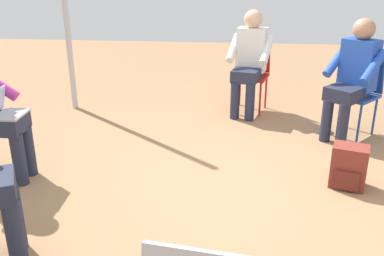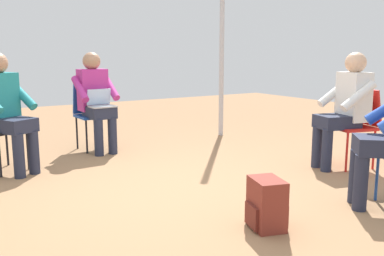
{
  "view_description": "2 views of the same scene",
  "coord_description": "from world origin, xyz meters",
  "views": [
    {
      "loc": [
        -3.1,
        -0.06,
        1.74
      ],
      "look_at": [
        -0.06,
        0.25,
        0.56
      ],
      "focal_mm": 40.0,
      "sensor_mm": 36.0,
      "label": 1
    },
    {
      "loc": [
        -1.8,
        -3.18,
        1.23
      ],
      "look_at": [
        0.11,
        -0.15,
        0.6
      ],
      "focal_mm": 40.0,
      "sensor_mm": 36.0,
      "label": 2
    }
  ],
  "objects": [
    {
      "name": "person_in_white",
      "position": [
        2.0,
        -0.23,
        0.69
      ],
      "size": [
        0.58,
        0.58,
        1.24
      ],
      "rotation": [
        0.0,
        0.0,
        1.31
      ],
      "color": "#23283D",
      "rests_on": "ground"
    },
    {
      "name": "tent_pole_far",
      "position": [
        1.97,
        1.97,
        1.36
      ],
      "size": [
        0.07,
        0.07,
        2.71
      ],
      "primitive_type": "cylinder",
      "color": "#B2B2B7",
      "rests_on": "ground"
    },
    {
      "name": "chair_east",
      "position": [
        2.16,
        -0.28,
        0.5
      ],
      "size": [
        0.52,
        0.49,
        0.85
      ],
      "rotation": [
        0.0,
        0.0,
        1.31
      ],
      "color": "red",
      "rests_on": "ground"
    },
    {
      "name": "backpack_near_laptop_user",
      "position": [
        0.19,
        -1.02,
        0.16
      ],
      "size": [
        0.3,
        0.33,
        0.36
      ],
      "rotation": [
        0.0,
        0.0,
        1.27
      ],
      "color": "maroon",
      "rests_on": "ground"
    },
    {
      "name": "person_with_laptop",
      "position": [
        0.02,
        1.95,
        0.69
      ],
      "size": [
        0.51,
        0.53,
        1.24
      ],
      "rotation": [
        0.0,
        0.0,
        3.18
      ],
      "color": "#23283D",
      "rests_on": "ground"
    },
    {
      "name": "person_in_teal",
      "position": [
        -1.1,
        1.49,
        0.69
      ],
      "size": [
        0.62,
        0.62,
        1.24
      ],
      "rotation": [
        0.0,
        0.0,
        -2.66
      ],
      "color": "#23283D",
      "rests_on": "ground"
    },
    {
      "name": "ground_plane",
      "position": [
        0.0,
        0.0,
        0.0
      ],
      "size": [
        14.0,
        14.0,
        0.0
      ],
      "primitive_type": "plane",
      "color": "#99704C"
    },
    {
      "name": "chair_north",
      "position": [
        0.02,
        2.12,
        0.5
      ],
      "size": [
        0.42,
        0.45,
        0.85
      ],
      "rotation": [
        0.0,
        0.0,
        3.18
      ],
      "color": "#1E4799",
      "rests_on": "ground"
    }
  ]
}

